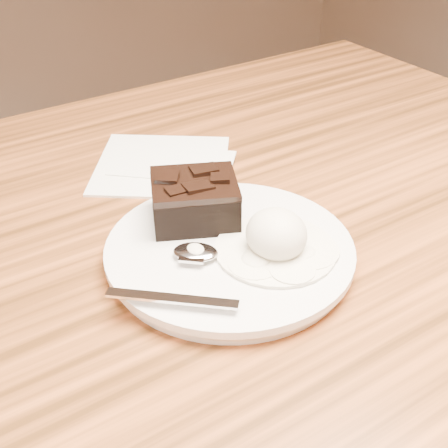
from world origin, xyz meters
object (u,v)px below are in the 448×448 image
plate (230,254)px  ice_cream_scoop (276,234)px  spoon (196,254)px  brownie (195,203)px  dining_table (197,448)px  napkin (162,164)px

plate → ice_cream_scoop: size_ratio=4.00×
ice_cream_scoop → spoon: size_ratio=0.36×
brownie → ice_cream_scoop: size_ratio=1.40×
brownie → spoon: brownie is taller
plate → dining_table: bearing=93.8°
brownie → napkin: brownie is taller
spoon → napkin: spoon is taller
brownie → ice_cream_scoop: ice_cream_scoop is taller
dining_table → spoon: size_ratio=6.95×
plate → spoon: (-0.04, 0.00, 0.02)m
dining_table → ice_cream_scoop: (0.04, -0.11, 0.42)m
brownie → ice_cream_scoop: (0.03, -0.09, 0.00)m
dining_table → brownie: (0.00, -0.01, 0.42)m
dining_table → napkin: (0.05, 0.14, 0.38)m
dining_table → plate: bearing=-86.2°
napkin → plate: bearing=-101.0°
brownie → dining_table: bearing=96.1°
dining_table → spoon: (-0.03, -0.07, 0.40)m
plate → napkin: plate is taller
dining_table → plate: size_ratio=4.89×
ice_cream_scoop → plate: bearing=134.3°
brownie → plate: bearing=-86.8°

